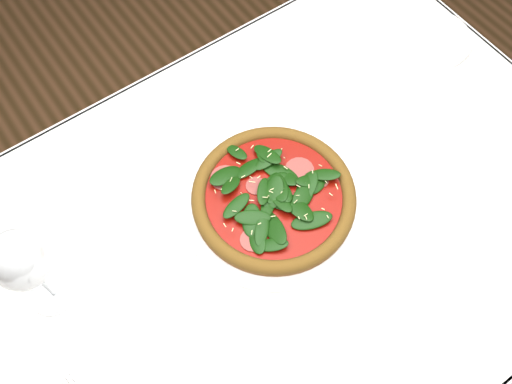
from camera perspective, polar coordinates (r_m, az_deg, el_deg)
ground at (r=1.67m, az=0.86°, el=-14.40°), size 6.00×6.00×0.00m
dining_table at (r=1.05m, az=1.34°, el=-6.10°), size 1.21×0.81×0.75m
plate at (r=0.97m, az=1.76°, el=-0.85°), size 0.32×0.32×0.01m
pizza at (r=0.95m, az=1.79°, el=-0.35°), size 0.35×0.35×0.04m
wine_glass at (r=0.84m, az=-22.40°, el=-6.42°), size 0.08×0.08×0.20m
saucer_far at (r=1.23m, az=17.26°, el=14.49°), size 0.16×0.16×0.01m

